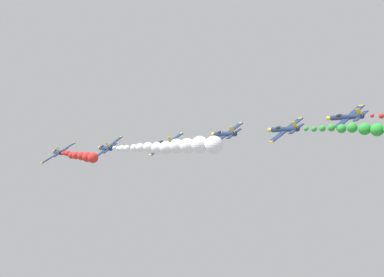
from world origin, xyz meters
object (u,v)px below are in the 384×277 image
(airplane_right_outer, at_px, (284,129))
(airplane_trailing, at_px, (346,117))
(airplane_lead, at_px, (58,152))
(airplane_left_inner, at_px, (105,148))
(airplane_right_inner, at_px, (165,144))
(airplane_left_outer, at_px, (225,134))

(airplane_right_outer, height_order, airplane_trailing, airplane_trailing)
(airplane_lead, distance_m, airplane_left_inner, 13.20)
(airplane_right_inner, height_order, airplane_trailing, airplane_trailing)
(airplane_right_inner, relative_size, airplane_trailing, 1.00)
(airplane_lead, distance_m, airplane_right_inner, 27.92)
(airplane_right_outer, xyz_separation_m, airplane_trailing, (10.92, -6.86, 2.57))
(airplane_left_inner, distance_m, airplane_right_outer, 42.17)
(airplane_left_inner, relative_size, airplane_right_inner, 1.00)
(airplane_left_outer, height_order, airplane_right_outer, airplane_right_outer)
(airplane_right_inner, bearing_deg, airplane_left_inner, 143.70)
(airplane_left_outer, bearing_deg, airplane_left_inner, 140.64)
(airplane_lead, distance_m, airplane_trailing, 68.34)
(airplane_right_outer, bearing_deg, airplane_left_inner, 140.49)
(airplane_lead, height_order, airplane_left_inner, airplane_left_inner)
(airplane_right_inner, distance_m, airplane_left_outer, 14.32)
(airplane_left_inner, distance_m, airplane_right_inner, 14.77)
(airplane_right_inner, distance_m, airplane_trailing, 40.45)
(airplane_right_inner, bearing_deg, airplane_left_outer, -42.55)
(airplane_left_inner, distance_m, airplane_trailing, 55.19)
(airplane_right_inner, xyz_separation_m, airplane_left_outer, (10.43, -9.58, 2.14))
(airplane_lead, relative_size, airplane_left_outer, 1.00)
(airplane_left_inner, height_order, airplane_trailing, airplane_trailing)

